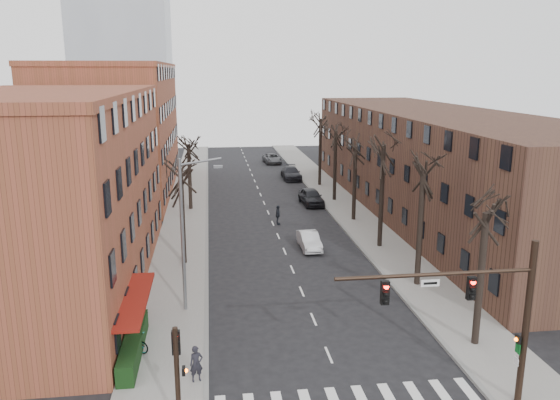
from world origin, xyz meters
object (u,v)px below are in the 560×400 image
object	(u,v)px
silver_sedan	(309,241)
parked_car_near	(311,197)
bicycle	(132,342)
parked_car_mid	(291,173)
pedestrian_a	(196,364)

from	to	relation	value
silver_sedan	parked_car_near	world-z (taller)	parked_car_near
bicycle	silver_sedan	bearing A→B (deg)	-7.57
parked_car_mid	bicycle	world-z (taller)	parked_car_mid
silver_sedan	pedestrian_a	size ratio (longest dim) A/B	2.41
parked_car_near	pedestrian_a	world-z (taller)	pedestrian_a
silver_sedan	parked_car_mid	bearing A→B (deg)	83.19
parked_car_near	bicycle	world-z (taller)	parked_car_near
silver_sedan	parked_car_near	xyz separation A→B (m)	(2.82, 14.36, 0.18)
parked_car_mid	pedestrian_a	bearing A→B (deg)	-103.99
pedestrian_a	parked_car_near	bearing A→B (deg)	55.54
pedestrian_a	bicycle	size ratio (longest dim) A/B	0.88
parked_car_mid	bicycle	bearing A→B (deg)	-108.82
silver_sedan	bicycle	xyz separation A→B (m)	(-11.60, -15.00, -0.02)
silver_sedan	pedestrian_a	distance (m)	19.97
parked_car_mid	pedestrian_a	world-z (taller)	pedestrian_a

